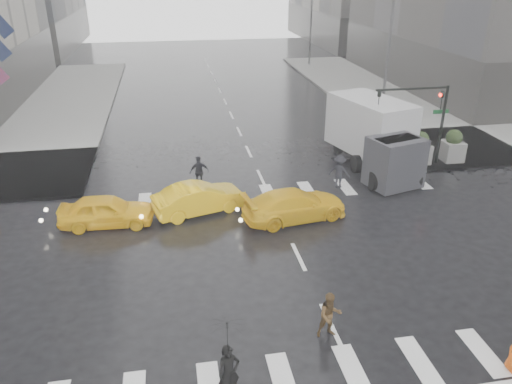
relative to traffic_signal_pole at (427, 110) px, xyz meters
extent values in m
plane|color=black|center=(-9.01, -8.01, -3.22)|extent=(120.00, 120.00, 0.00)
cube|color=slate|center=(10.49, 9.49, -3.14)|extent=(35.00, 35.00, 0.15)
cube|color=#2D2B28|center=(19.99, 47.99, -1.02)|extent=(26.05, 26.05, 4.40)
cylinder|color=black|center=(0.99, -0.01, -0.97)|extent=(0.16, 0.16, 4.50)
cylinder|color=black|center=(-1.01, -0.01, 1.18)|extent=(4.00, 0.12, 0.12)
imported|color=black|center=(0.74, -0.01, 0.48)|extent=(0.16, 0.20, 1.00)
imported|color=black|center=(-2.81, -0.01, 0.68)|extent=(0.16, 0.20, 1.00)
sphere|color=#FF190C|center=(0.64, -0.01, 0.78)|extent=(0.20, 0.20, 0.20)
cube|color=#0B531E|center=(0.99, 0.29, -0.22)|extent=(0.90, 0.03, 0.22)
cylinder|color=#59595B|center=(1.99, 9.99, 1.28)|extent=(0.20, 0.20, 9.00)
cylinder|color=#59595B|center=(1.99, 29.99, 1.28)|extent=(0.20, 0.20, 9.00)
cube|color=slate|center=(-2.01, 0.19, -2.52)|extent=(1.10, 1.10, 1.10)
sphere|color=black|center=(-2.01, 0.19, -1.72)|extent=(0.90, 0.90, 0.90)
cube|color=slate|center=(-0.01, 0.19, -2.52)|extent=(1.10, 1.10, 1.10)
sphere|color=black|center=(-0.01, 0.19, -1.72)|extent=(0.90, 0.90, 0.90)
cube|color=slate|center=(1.99, 0.19, -2.52)|extent=(1.10, 1.10, 1.10)
sphere|color=black|center=(1.99, 0.19, -1.72)|extent=(0.90, 0.90, 0.90)
cube|color=#0D1533|center=(-23.81, 11.99, 3.43)|extent=(1.54, 0.02, 1.66)
imported|color=black|center=(-12.51, -14.30, -2.41)|extent=(0.67, 0.52, 1.62)
imported|color=black|center=(-12.51, -14.30, -1.23)|extent=(1.17, 1.18, 0.88)
imported|color=#4A341A|center=(-9.23, -12.51, -2.46)|extent=(0.75, 0.59, 1.52)
imported|color=black|center=(-12.28, -0.67, -2.39)|extent=(1.01, 0.67, 1.65)
imported|color=black|center=(-5.37, -1.96, -2.37)|extent=(1.25, 1.11, 1.70)
imported|color=yellow|center=(-16.51, -4.04, -2.54)|extent=(4.04, 1.78, 1.35)
imported|color=yellow|center=(-12.50, -3.53, -2.53)|extent=(4.42, 2.61, 1.38)
imported|color=yellow|center=(-8.40, -4.88, -2.54)|extent=(4.38, 2.59, 1.35)
cube|color=#BABABC|center=(-2.68, 1.05, -1.01)|extent=(2.58, 4.95, 2.90)
cube|color=#2D2D32|center=(-2.68, -2.39, -1.87)|extent=(2.47, 1.94, 2.47)
cube|color=black|center=(-2.68, -2.39, -1.12)|extent=(2.15, 0.97, 0.97)
cylinder|color=black|center=(-3.81, -2.60, -2.73)|extent=(0.30, 0.97, 0.97)
cylinder|color=black|center=(-1.55, -2.60, -2.73)|extent=(0.30, 0.97, 0.97)
cylinder|color=black|center=(-3.81, -0.24, -2.73)|extent=(0.30, 0.97, 0.97)
cylinder|color=black|center=(-1.55, -0.24, -2.73)|extent=(0.30, 0.97, 0.97)
cylinder|color=black|center=(-3.81, 2.78, -2.73)|extent=(0.30, 0.97, 0.97)
cylinder|color=black|center=(-1.55, 2.78, -2.73)|extent=(0.30, 0.97, 0.97)
camera|label=1|loc=(-13.51, -23.95, 7.16)|focal=35.00mm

